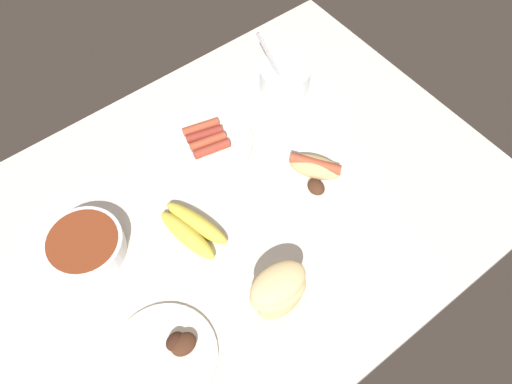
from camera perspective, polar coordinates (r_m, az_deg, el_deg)
The scene contains 8 objects.
ground_plane at distance 122.47cm, azimuth -1.69°, elevation -1.78°, with size 120.00×90.00×3.00cm, color silver.
plate_hotdog_assembled at distance 124.82cm, azimuth 6.32°, elevation 2.27°, with size 22.80×22.80×5.61cm.
banana_bunch at distance 116.85cm, azimuth -6.96°, elevation -3.89°, with size 10.93×17.90×3.83cm.
plate_grilled_meat at distance 108.33cm, azimuth -9.54°, elevation -16.77°, with size 20.98×20.98×3.84cm.
plate_sausages at distance 131.00cm, azimuth -5.35°, elevation 5.52°, with size 22.89×22.89×3.23cm.
bowl_coleslaw at distance 141.37cm, azimuth 3.11°, elevation 12.35°, with size 13.29×13.47×15.76cm.
bowl_chili at distance 118.82cm, azimuth -17.96°, elevation -5.50°, with size 16.87×16.87×5.10cm.
bread_stack at distance 106.32cm, azimuth 2.48°, elevation -10.44°, with size 14.14×9.81×10.80cm.
Camera 1 is at (34.94, 51.30, 104.07)cm, focal length 37.14 mm.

